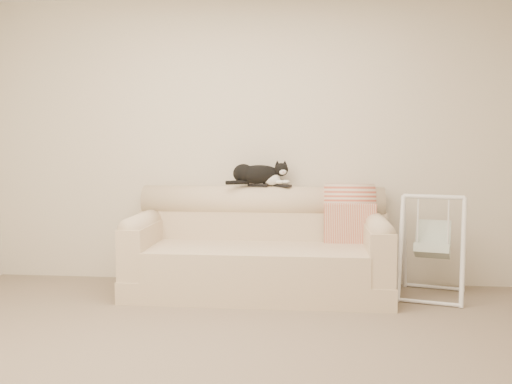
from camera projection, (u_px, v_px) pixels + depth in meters
The scene contains 8 objects.
ground_plane at pixel (222, 363), 3.35m from camera, with size 5.00×5.00×0.00m, color #6F604F.
room_shell at pixel (221, 100), 3.21m from camera, with size 5.04×4.04×2.60m.
sofa at pixel (259, 252), 4.91m from camera, with size 2.20×0.93×0.90m.
remote_a at pixel (258, 185), 5.10m from camera, with size 0.19×0.08×0.03m.
remote_b at pixel (282, 186), 5.07m from camera, with size 0.17×0.13×0.02m.
tuxedo_cat at pixel (259, 174), 5.09m from camera, with size 0.57×0.32×0.23m.
throw_blanket at pixel (349, 207), 5.02m from camera, with size 0.44×0.38×0.58m.
baby_swing at pixel (432, 246), 4.75m from camera, with size 0.65×0.68×0.86m.
Camera 1 is at (0.53, -3.21, 1.29)m, focal length 40.00 mm.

